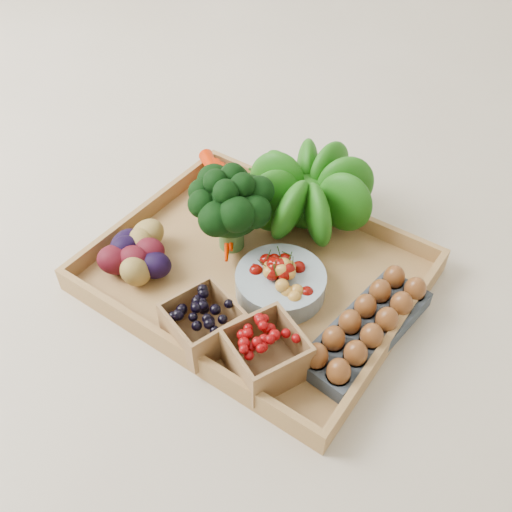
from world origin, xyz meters
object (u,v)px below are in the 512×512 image
Objects in this scene: egg_carton at (366,331)px; broccoli at (231,221)px; cherry_bowl at (280,283)px; tray at (256,276)px.

broccoli is at bearing 177.80° from egg_carton.
broccoli is 0.15m from cherry_bowl.
tray is 0.07m from cherry_bowl.
egg_carton is at bearing -0.82° from cherry_bowl.
tray is 0.11m from broccoli.
broccoli reaches higher than tray.
broccoli is (-0.08, 0.03, 0.07)m from tray.
egg_carton is (0.17, -0.00, -0.01)m from cherry_bowl.
egg_carton is (0.31, -0.05, -0.05)m from broccoli.
cherry_bowl reaches higher than tray.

